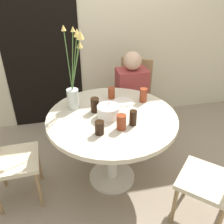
{
  "coord_description": "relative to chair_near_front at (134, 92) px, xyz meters",
  "views": [
    {
      "loc": [
        -0.39,
        -1.79,
        1.88
      ],
      "look_at": [
        0.0,
        0.0,
        0.78
      ],
      "focal_mm": 40.0,
      "sensor_mm": 36.0,
      "label": 1
    }
  ],
  "objects": [
    {
      "name": "chair_right_flank",
      "position": [
        0.22,
        -1.48,
        0.0
      ],
      "size": [
        0.57,
        0.57,
        0.91
      ],
      "rotation": [
        0.0,
        0.0,
        3.94
      ],
      "color": "beige",
      "rests_on": "ground_plane"
    },
    {
      "name": "drink_glass_0",
      "position": [
        -0.39,
        -0.5,
        0.28
      ],
      "size": [
        0.07,
        0.07,
        0.11
      ],
      "color": "maroon",
      "rests_on": "dining_table"
    },
    {
      "name": "drink_glass_3",
      "position": [
        -0.59,
        -0.72,
        0.29
      ],
      "size": [
        0.07,
        0.07,
        0.13
      ],
      "color": "black",
      "rests_on": "dining_table"
    },
    {
      "name": "wall_back",
      "position": [
        -0.46,
        0.41,
        0.79
      ],
      "size": [
        8.0,
        0.05,
        2.6
      ],
      "color": "beige",
      "rests_on": "ground_plane"
    },
    {
      "name": "drink_glass_1",
      "position": [
        -0.43,
        -1.03,
        0.29
      ],
      "size": [
        0.08,
        0.08,
        0.13
      ],
      "color": "maroon",
      "rests_on": "dining_table"
    },
    {
      "name": "chair_near_front",
      "position": [
        0.0,
        0.0,
        0.0
      ],
      "size": [
        0.54,
        0.54,
        0.91
      ],
      "rotation": [
        0.0,
        0.0,
        -0.5
      ],
      "color": "beige",
      "rests_on": "ground_plane"
    },
    {
      "name": "person_boy",
      "position": [
        -0.08,
        -0.14,
        -0.01
      ],
      "size": [
        0.34,
        0.24,
        1.07
      ],
      "color": "#383333",
      "rests_on": "ground_plane"
    },
    {
      "name": "flower_vase",
      "position": [
        -0.75,
        -0.61,
        0.48
      ],
      "size": [
        0.17,
        0.3,
        0.74
      ],
      "color": "silver",
      "rests_on": "dining_table"
    },
    {
      "name": "dining_table",
      "position": [
        -0.46,
        -0.82,
        0.1
      ],
      "size": [
        1.14,
        1.14,
        0.74
      ],
      "color": "beige",
      "rests_on": "ground_plane"
    },
    {
      "name": "drink_glass_5",
      "position": [
        -0.32,
        -0.99,
        0.29
      ],
      "size": [
        0.06,
        0.06,
        0.13
      ],
      "color": "black",
      "rests_on": "dining_table"
    },
    {
      "name": "birthday_cake",
      "position": [
        -0.49,
        -0.83,
        0.28
      ],
      "size": [
        0.19,
        0.19,
        0.15
      ],
      "color": "white",
      "rests_on": "dining_table"
    },
    {
      "name": "ground_plane",
      "position": [
        -0.46,
        -0.82,
        -0.51
      ],
      "size": [
        16.0,
        16.0,
        0.0
      ],
      "primitive_type": "plane",
      "color": "gray"
    },
    {
      "name": "doorway_panel",
      "position": [
        -1.04,
        0.37,
        0.51
      ],
      "size": [
        0.9,
        0.01,
        2.05
      ],
      "color": "black",
      "rests_on": "ground_plane"
    },
    {
      "name": "drink_glass_4",
      "position": [
        -0.11,
        -0.63,
        0.29
      ],
      "size": [
        0.07,
        0.07,
        0.13
      ],
      "color": "maroon",
      "rests_on": "dining_table"
    },
    {
      "name": "chair_far_back",
      "position": [
        -1.4,
        -0.87,
        0.0
      ],
      "size": [
        0.42,
        0.42,
        0.91
      ],
      "rotation": [
        0.0,
        0.0,
        1.62
      ],
      "color": "beige",
      "rests_on": "ground_plane"
    },
    {
      "name": "drink_glass_2",
      "position": [
        -0.6,
        -1.05,
        0.28
      ],
      "size": [
        0.07,
        0.07,
        0.11
      ],
      "color": "black",
      "rests_on": "dining_table"
    },
    {
      "name": "side_plate",
      "position": [
        -0.3,
        -0.61,
        0.23
      ],
      "size": [
        0.19,
        0.19,
        0.01
      ],
      "color": "silver",
      "rests_on": "dining_table"
    }
  ]
}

